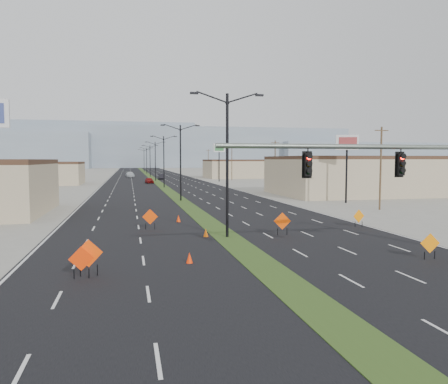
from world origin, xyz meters
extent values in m
plane|color=gray|center=(0.00, 0.00, 0.00)|extent=(600.00, 600.00, 0.00)
cube|color=black|center=(0.00, 100.00, 0.00)|extent=(25.00, 400.00, 0.02)
cube|color=#344F1C|center=(0.00, 100.00, 0.00)|extent=(2.00, 400.00, 0.04)
cube|color=#C3AF8B|center=(-32.00, 85.00, 2.25)|extent=(30.00, 14.00, 4.50)
cube|color=#C3AF8B|center=(34.00, 45.00, 2.75)|extent=(36.00, 18.00, 5.50)
cube|color=#C3AF8B|center=(38.00, 110.00, 2.50)|extent=(44.00, 16.00, 5.00)
cube|color=gray|center=(40.00, 300.00, 14.00)|extent=(220.00, 50.00, 28.00)
cube|color=gray|center=(180.00, 290.00, 9.00)|extent=(160.00, 50.00, 18.00)
cube|color=gray|center=(-30.00, 320.00, 16.00)|extent=(140.00, 50.00, 32.00)
cylinder|color=slate|center=(5.20, 2.00, 6.10)|extent=(16.00, 0.24, 0.24)
cube|color=black|center=(1.70, 2.00, 5.22)|extent=(0.50, 0.28, 1.30)
sphere|color=#FF0C05|center=(1.70, 1.84, 5.57)|extent=(0.22, 0.22, 0.22)
cube|color=black|center=(6.70, 2.00, 5.22)|extent=(0.50, 0.28, 1.30)
sphere|color=#FF0C05|center=(6.70, 1.84, 5.57)|extent=(0.22, 0.22, 0.22)
cylinder|color=black|center=(0.00, 12.00, 5.00)|extent=(0.20, 0.20, 10.00)
cube|color=black|center=(-2.30, 12.00, 9.95)|extent=(0.55, 0.24, 0.14)
cube|color=black|center=(2.30, 12.00, 9.95)|extent=(0.55, 0.24, 0.14)
cylinder|color=black|center=(0.00, 40.00, 5.00)|extent=(0.20, 0.20, 10.00)
cube|color=black|center=(-2.30, 40.00, 9.95)|extent=(0.55, 0.24, 0.14)
cube|color=black|center=(2.30, 40.00, 9.95)|extent=(0.55, 0.24, 0.14)
cylinder|color=black|center=(0.00, 68.00, 5.00)|extent=(0.20, 0.20, 10.00)
cube|color=black|center=(-2.30, 68.00, 9.95)|extent=(0.55, 0.24, 0.14)
cube|color=black|center=(2.30, 68.00, 9.95)|extent=(0.55, 0.24, 0.14)
cylinder|color=black|center=(0.00, 96.00, 5.00)|extent=(0.20, 0.20, 10.00)
cube|color=black|center=(-2.30, 96.00, 9.95)|extent=(0.55, 0.24, 0.14)
cube|color=black|center=(2.30, 96.00, 9.95)|extent=(0.55, 0.24, 0.14)
cylinder|color=black|center=(0.00, 124.00, 5.00)|extent=(0.20, 0.20, 10.00)
cube|color=black|center=(-2.30, 124.00, 9.95)|extent=(0.55, 0.24, 0.14)
cube|color=black|center=(2.30, 124.00, 9.95)|extent=(0.55, 0.24, 0.14)
cylinder|color=black|center=(0.00, 152.00, 5.00)|extent=(0.20, 0.20, 10.00)
cube|color=black|center=(-2.30, 152.00, 9.95)|extent=(0.55, 0.24, 0.14)
cube|color=black|center=(2.30, 152.00, 9.95)|extent=(0.55, 0.24, 0.14)
cylinder|color=black|center=(0.00, 180.00, 5.00)|extent=(0.20, 0.20, 10.00)
cube|color=black|center=(-2.30, 180.00, 9.95)|extent=(0.55, 0.24, 0.14)
cube|color=black|center=(2.30, 180.00, 9.95)|extent=(0.55, 0.24, 0.14)
cylinder|color=#4C3823|center=(20.00, 25.00, 4.50)|extent=(0.20, 0.20, 9.00)
cube|color=#4C3823|center=(20.00, 25.00, 8.60)|extent=(1.60, 0.10, 0.10)
cylinder|color=#4C3823|center=(20.00, 60.00, 4.50)|extent=(0.20, 0.20, 9.00)
cube|color=#4C3823|center=(20.00, 60.00, 8.60)|extent=(1.60, 0.10, 0.10)
cylinder|color=#4C3823|center=(20.00, 95.00, 4.50)|extent=(0.20, 0.20, 9.00)
cube|color=#4C3823|center=(20.00, 95.00, 8.60)|extent=(1.60, 0.10, 0.10)
cylinder|color=#4C3823|center=(20.00, 130.00, 4.50)|extent=(0.20, 0.20, 9.00)
cube|color=#4C3823|center=(20.00, 130.00, 8.60)|extent=(1.60, 0.10, 0.10)
imported|color=maroon|center=(-2.14, 84.05, 0.67)|extent=(2.10, 4.11, 1.34)
imported|color=black|center=(2.00, 104.00, 0.75)|extent=(1.78, 4.61, 1.50)
imported|color=silver|center=(-6.37, 121.70, 0.82)|extent=(2.89, 5.83, 1.63)
cube|color=#EE3205|center=(-8.89, 3.00, 0.94)|extent=(1.12, 0.21, 1.13)
cylinder|color=black|center=(-9.22, 3.00, 0.23)|extent=(0.05, 0.05, 0.47)
cylinder|color=black|center=(-8.56, 3.00, 0.23)|extent=(0.05, 0.05, 0.47)
cube|color=#FE4405|center=(-8.59, 3.39, 1.09)|extent=(1.29, 0.36, 1.32)
cylinder|color=black|center=(-8.98, 3.39, 0.27)|extent=(0.05, 0.05, 0.55)
cylinder|color=black|center=(-8.21, 3.39, 0.27)|extent=(0.05, 0.05, 0.55)
cube|color=#E93E04|center=(-5.13, 16.71, 1.00)|extent=(1.21, 0.04, 1.21)
cylinder|color=black|center=(-5.48, 16.71, 0.25)|extent=(0.05, 0.05, 0.50)
cylinder|color=black|center=(-4.78, 16.71, 0.25)|extent=(0.05, 0.05, 0.50)
cube|color=#FC4A05|center=(4.11, 12.07, 1.03)|extent=(1.22, 0.30, 1.24)
cylinder|color=black|center=(3.75, 12.07, 0.26)|extent=(0.05, 0.05, 0.51)
cylinder|color=black|center=(4.47, 12.07, 0.26)|extent=(0.05, 0.05, 0.51)
cube|color=orange|center=(9.34, 3.00, 0.91)|extent=(1.08, 0.20, 1.09)
cylinder|color=black|center=(9.02, 3.00, 0.23)|extent=(0.05, 0.05, 0.45)
cylinder|color=black|center=(9.66, 3.00, 0.23)|extent=(0.05, 0.05, 0.45)
cube|color=orange|center=(11.50, 14.39, 0.89)|extent=(1.05, 0.27, 1.07)
cylinder|color=black|center=(11.19, 14.39, 0.22)|extent=(0.05, 0.05, 0.44)
cylinder|color=black|center=(11.81, 14.39, 0.22)|extent=(0.05, 0.05, 0.44)
cone|color=#FF3105|center=(-3.64, 4.92, 0.30)|extent=(0.37, 0.37, 0.59)
cone|color=#E45904|center=(-1.43, 12.54, 0.30)|extent=(0.46, 0.46, 0.59)
cone|color=orange|center=(6.47, 19.17, 0.29)|extent=(0.45, 0.45, 0.59)
cone|color=#FF3805|center=(-2.51, 20.29, 0.31)|extent=(0.44, 0.44, 0.63)
cylinder|color=black|center=(20.11, 32.78, 3.53)|extent=(0.24, 0.24, 7.06)
cube|color=white|center=(20.11, 32.78, 7.62)|extent=(2.76, 1.19, 1.86)
cube|color=#A03536|center=(20.11, 32.58, 7.62)|extent=(2.14, 0.74, 1.30)
cylinder|color=black|center=(15.40, 89.39, 3.89)|extent=(0.24, 0.24, 7.77)
cube|color=white|center=(15.40, 89.39, 8.38)|extent=(3.07, 1.02, 2.04)
cube|color=#327E3F|center=(15.40, 89.19, 8.38)|extent=(2.40, 0.59, 1.43)
camera|label=1|loc=(-6.69, -17.61, 5.46)|focal=35.00mm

